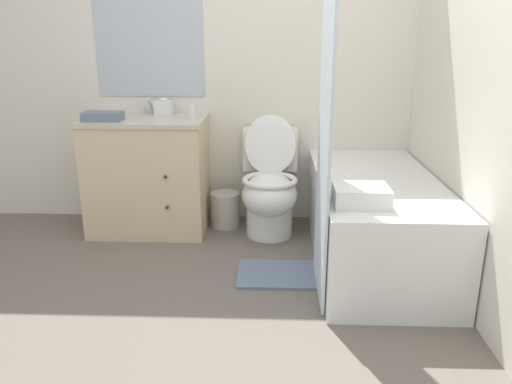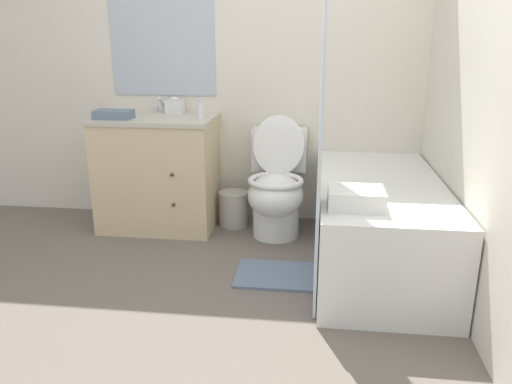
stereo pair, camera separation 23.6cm
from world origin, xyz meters
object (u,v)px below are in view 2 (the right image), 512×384
tissue_box (175,106)px  bath_towel_folded (356,198)px  hand_towel_folded (114,114)px  bath_mat (276,275)px  vanity_cabinet (159,171)px  wastebasket (234,209)px  soap_dispenser (200,110)px  bathtub (378,223)px  sink_faucet (163,108)px  toilet (277,189)px

tissue_box → bath_towel_folded: 1.73m
hand_towel_folded → bath_mat: bearing=-27.0°
vanity_cabinet → wastebasket: size_ratio=3.24×
soap_dispenser → bath_towel_folded: 1.43m
vanity_cabinet → bathtub: vanity_cabinet is taller
bath_towel_folded → bath_mat: bearing=148.0°
sink_faucet → wastebasket: bearing=-13.4°
tissue_box → soap_dispenser: 0.30m
soap_dispenser → bath_towel_folded: soap_dispenser is taller
bathtub → vanity_cabinet: bearing=162.2°
hand_towel_folded → bathtub: bearing=-11.4°
soap_dispenser → vanity_cabinet: bearing=175.8°
vanity_cabinet → hand_towel_folded: 0.52m
bath_towel_folded → bath_mat: 0.77m
wastebasket → soap_dispenser: size_ratio=1.93×
sink_faucet → bathtub: bearing=-24.1°
toilet → wastebasket: size_ratio=3.23×
sink_faucet → soap_dispenser: size_ratio=1.06×
hand_towel_folded → bath_towel_folded: bearing=-28.4°
hand_towel_folded → tissue_box: bearing=40.6°
wastebasket → bath_towel_folded: bath_towel_folded is taller
vanity_cabinet → bathtub: 1.62m
vanity_cabinet → bath_mat: 1.26m
vanity_cabinet → soap_dispenser: 0.57m
wastebasket → hand_towel_folded: size_ratio=1.01×
bath_mat → sink_faucet: bearing=135.0°
vanity_cabinet → hand_towel_folded: (-0.25, -0.13, 0.43)m
bathtub → bath_towel_folded: bearing=-110.2°
vanity_cabinet → bath_towel_folded: bearing=-36.5°
vanity_cabinet → sink_faucet: size_ratio=5.91×
hand_towel_folded → toilet: bearing=3.3°
bathtub → soap_dispenser: 1.42m
wastebasket → soap_dispenser: bearing=-156.8°
sink_faucet → bath_towel_folded: sink_faucet is taller
tissue_box → bath_towel_folded: bearing=-43.0°
vanity_cabinet → soap_dispenser: bearing=-4.2°
bath_towel_folded → soap_dispenser: bearing=136.2°
tissue_box → bath_towel_folded: size_ratio=0.45×
bathtub → bath_towel_folded: 0.62m
toilet → bathtub: toilet is taller
wastebasket → soap_dispenser: soap_dispenser is taller
sink_faucet → wastebasket: 0.92m
vanity_cabinet → wastebasket: 0.62m
wastebasket → bath_mat: 0.90m
bathtub → bath_towel_folded: size_ratio=5.49×
wastebasket → bath_towel_folded: 1.41m
toilet → hand_towel_folded: hand_towel_folded is taller
tissue_box → wastebasket: bearing=-13.0°
soap_dispenser → bath_mat: bearing=-50.0°
toilet → soap_dispenser: soap_dispenser is taller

